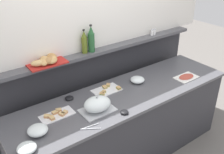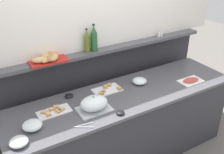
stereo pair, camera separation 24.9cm
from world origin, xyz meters
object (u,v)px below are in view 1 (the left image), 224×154
at_px(glass_bowl_large, 27,148).
at_px(bread_basket, 48,60).
at_px(condiment_bowl_dark, 124,112).
at_px(serving_cloche, 97,105).
at_px(glass_bowl_small, 137,80).
at_px(serving_tongs, 90,128).
at_px(sandwich_platter_front, 57,115).
at_px(olive_oil_bottle, 84,42).
at_px(sandwich_platter_rear, 107,90).
at_px(glass_bowl_medium, 38,130).
at_px(wine_bottle_green, 91,40).
at_px(condiment_bowl_cream, 69,98).
at_px(pepper_shaker, 154,32).
at_px(cold_cuts_platter, 186,77).
at_px(salt_shaker, 152,32).

xyz_separation_m(glass_bowl_large, bread_basket, (0.53, 0.69, 0.39)).
bearing_deg(glass_bowl_large, condiment_bowl_dark, -3.69).
xyz_separation_m(serving_cloche, glass_bowl_small, (0.71, 0.21, -0.04)).
relative_size(glass_bowl_small, serving_tongs, 0.92).
height_order(sandwich_platter_front, olive_oil_bottle, olive_oil_bottle).
xyz_separation_m(sandwich_platter_rear, serving_tongs, (-0.51, -0.45, -0.01)).
bearing_deg(glass_bowl_small, olive_oil_bottle, 142.85).
height_order(glass_bowl_medium, olive_oil_bottle, olive_oil_bottle).
xyz_separation_m(glass_bowl_large, olive_oil_bottle, (0.99, 0.71, 0.47)).
relative_size(condiment_bowl_dark, serving_tongs, 0.45).
relative_size(glass_bowl_small, wine_bottle_green, 0.54).
bearing_deg(wine_bottle_green, serving_tongs, -124.27).
height_order(condiment_bowl_cream, bread_basket, bread_basket).
bearing_deg(bread_basket, olive_oil_bottle, 3.53).
distance_m(condiment_bowl_dark, pepper_shaker, 1.42).
relative_size(sandwich_platter_front, condiment_bowl_cream, 3.65).
relative_size(wine_bottle_green, pepper_shaker, 3.63).
distance_m(sandwich_platter_rear, wine_bottle_green, 0.59).
bearing_deg(glass_bowl_medium, cold_cuts_platter, -2.68).
bearing_deg(serving_cloche, glass_bowl_small, 16.42).
distance_m(glass_bowl_small, pepper_shaker, 0.80).
bearing_deg(wine_bottle_green, glass_bowl_small, -41.31).
xyz_separation_m(cold_cuts_platter, glass_bowl_large, (-2.05, -0.07, 0.02)).
xyz_separation_m(sandwich_platter_rear, olive_oil_bottle, (-0.08, 0.32, 0.49)).
xyz_separation_m(condiment_bowl_dark, condiment_bowl_cream, (-0.32, 0.55, 0.00)).
height_order(sandwich_platter_rear, bread_basket, bread_basket).
height_order(condiment_bowl_cream, olive_oil_bottle, olive_oil_bottle).
relative_size(sandwich_platter_front, sandwich_platter_rear, 1.04).
distance_m(cold_cuts_platter, condiment_bowl_dark, 1.10).
relative_size(glass_bowl_medium, condiment_bowl_cream, 1.98).
relative_size(sandwich_platter_front, olive_oil_bottle, 1.21).
height_order(sandwich_platter_rear, condiment_bowl_cream, sandwich_platter_rear).
bearing_deg(pepper_shaker, glass_bowl_small, -148.97).
height_order(sandwich_platter_front, pepper_shaker, pepper_shaker).
height_order(condiment_bowl_dark, salt_shaker, salt_shaker).
relative_size(glass_bowl_large, serving_tongs, 0.86).
distance_m(glass_bowl_medium, bread_basket, 0.76).
distance_m(condiment_bowl_dark, wine_bottle_green, 0.92).
xyz_separation_m(sandwich_platter_front, sandwich_platter_rear, (0.67, 0.10, -0.00)).
relative_size(serving_cloche, glass_bowl_large, 2.13).
height_order(serving_cloche, condiment_bowl_dark, serving_cloche).
height_order(salt_shaker, bread_basket, salt_shaker).
distance_m(serving_tongs, olive_oil_bottle, 1.01).
height_order(glass_bowl_small, condiment_bowl_cream, glass_bowl_small).
height_order(sandwich_platter_rear, glass_bowl_small, glass_bowl_small).
bearing_deg(bread_basket, salt_shaker, 0.64).
xyz_separation_m(serving_cloche, glass_bowl_medium, (-0.61, 0.02, -0.04)).
distance_m(glass_bowl_small, bread_basket, 1.08).
distance_m(glass_bowl_large, serving_tongs, 0.57).
bearing_deg(sandwich_platter_rear, condiment_bowl_cream, 167.88).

